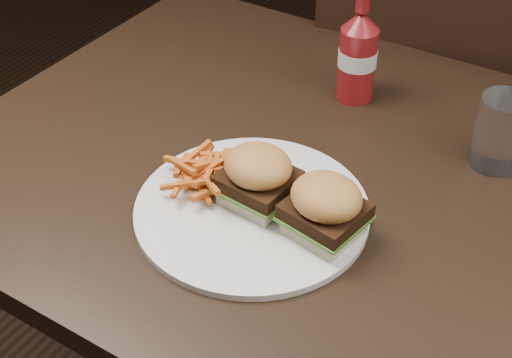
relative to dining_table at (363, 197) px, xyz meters
The scene contains 8 objects.
dining_table is the anchor object (origin of this frame).
chair_far 0.71m from the dining_table, 98.68° to the left, with size 0.46×0.46×0.04m, color black.
plate 0.17m from the dining_table, 128.35° to the right, with size 0.31×0.31×0.01m, color white.
sandwich_half_a 0.16m from the dining_table, 131.69° to the right, with size 0.08×0.08×0.02m, color beige.
sandwich_half_b 0.13m from the dining_table, 90.18° to the right, with size 0.08×0.08×0.02m, color beige.
fries_pile 0.22m from the dining_table, 145.68° to the right, with size 0.10×0.10×0.04m, color #D05C09, non-canonical shape.
ketchup_bottle 0.24m from the dining_table, 119.80° to the left, with size 0.06×0.06×0.12m, color maroon.
tumbler 0.21m from the dining_table, 47.36° to the left, with size 0.07×0.07×0.11m, color white.
Camera 1 is at (0.27, -0.72, 1.37)m, focal length 50.00 mm.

